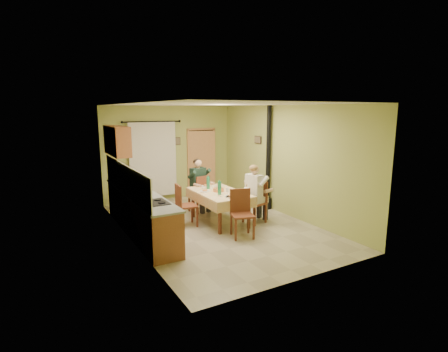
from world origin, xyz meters
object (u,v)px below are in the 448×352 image
chair_far (199,201)px  stove_flue (268,172)px  man_far (199,179)px  dining_table (219,207)px  chair_right (255,211)px  chair_left (186,214)px  man_right (255,187)px  chair_near (242,223)px

chair_far → stove_flue: size_ratio=0.35×
stove_flue → man_far: bearing=159.4°
man_far → dining_table: bearing=-99.6°
dining_table → man_far: (-0.03, 1.08, 0.50)m
chair_right → chair_left: size_ratio=1.01×
chair_far → chair_left: (-0.77, -0.90, 0.00)m
chair_left → stove_flue: size_ratio=0.36×
dining_table → man_right: (0.74, -0.41, 0.50)m
chair_far → chair_near: (-0.01, -2.15, 0.00)m
man_far → chair_left: bearing=-141.3°
dining_table → chair_right: chair_right is taller
chair_near → man_far: man_far is taller
stove_flue → chair_near: bearing=-139.7°
chair_far → chair_near: 2.15m
man_far → man_right: (0.77, -1.49, 0.00)m
chair_left → dining_table: bearing=84.2°
dining_table → stove_flue: size_ratio=0.61×
man_right → stove_flue: 1.30m
chair_far → man_right: 1.76m
chair_near → chair_right: (0.79, 0.67, -0.00)m
chair_right → man_right: (-0.01, -0.00, 0.59)m
man_far → man_right: 1.68m
dining_table → man_right: man_right is taller
chair_near → stove_flue: size_ratio=0.36×
man_right → dining_table: bearing=48.2°
man_far → chair_far: bearing=-90.0°
man_far → stove_flue: (1.76, -0.66, 0.15)m
dining_table → chair_right: bearing=-28.3°
chair_right → stove_flue: 1.47m
stove_flue → chair_right: bearing=-139.8°
chair_far → man_right: man_right is taller
chair_left → chair_far: bearing=145.4°
dining_table → chair_right: 0.86m
chair_near → man_right: (0.78, 0.67, 0.59)m
chair_near → chair_left: chair_near is taller
chair_left → man_far: bearing=146.0°
chair_far → stove_flue: 2.01m
chair_right → stove_flue: size_ratio=0.36×
chair_left → chair_near: bearing=37.0°
chair_left → man_far: size_ratio=0.72×
chair_far → man_far: (-0.00, 0.01, 0.59)m
chair_near → chair_right: 1.04m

